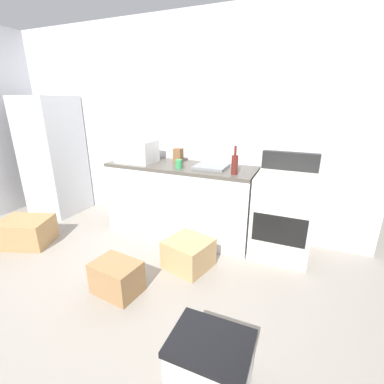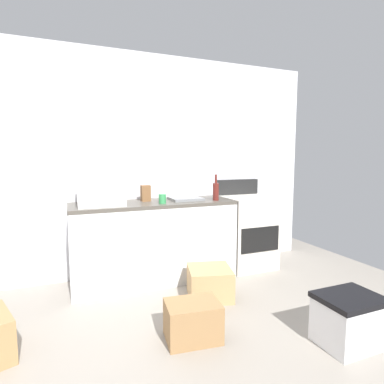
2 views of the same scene
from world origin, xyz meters
The scene contains 14 objects.
ground_plane centered at (0.00, 0.00, 0.00)m, with size 6.00×6.00×0.00m, color gray.
wall_back centered at (0.00, 1.55, 1.30)m, with size 5.00×0.10×2.60m, color silver.
kitchen_counter centered at (0.30, 1.20, 0.45)m, with size 1.80×0.60×0.90m.
refrigerator centered at (-1.75, 1.15, 0.85)m, with size 0.68×0.66×1.70m, color silver.
stove_oven centered at (1.52, 1.21, 0.47)m, with size 0.60×0.61×1.10m.
microwave centered at (-0.27, 1.14, 1.04)m, with size 0.46×0.34×0.27m, color white.
sink_basin centered at (0.69, 1.21, 0.92)m, with size 0.36×0.32×0.03m, color slate.
wine_bottle centered at (1.00, 1.05, 1.01)m, with size 0.07×0.07×0.30m.
coffee_mug centered at (0.36, 1.04, 0.95)m, with size 0.08×0.08×0.10m, color #338C4C.
knife_block centered at (0.23, 1.28, 0.99)m, with size 0.10×0.10×0.18m, color brown.
cardboard_box_large centered at (0.26, -0.06, 0.15)m, with size 0.41×0.30×0.29m, color olive.
cardboard_box_medium centered at (-1.27, 0.21, 0.16)m, with size 0.55×0.43×0.31m, color #A37A4C.
cardboard_box_small centered at (0.69, 0.55, 0.15)m, with size 0.42×0.41×0.30m, color tan.
storage_bin centered at (1.32, -0.55, 0.19)m, with size 0.46×0.36×0.38m.
Camera 1 is at (1.67, -1.64, 1.65)m, focal length 25.11 mm.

